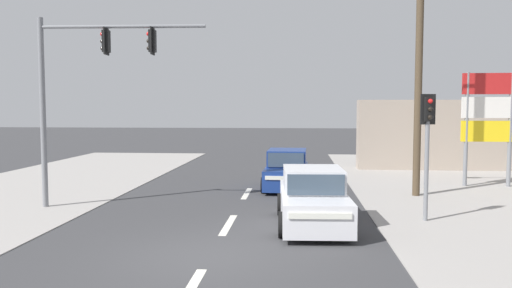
{
  "coord_description": "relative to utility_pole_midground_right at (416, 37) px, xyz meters",
  "views": [
    {
      "loc": [
        1.84,
        -10.27,
        3.16
      ],
      "look_at": [
        0.67,
        4.0,
        2.14
      ],
      "focal_mm": 35.0,
      "sensor_mm": 36.0,
      "label": 1
    }
  ],
  "objects": [
    {
      "name": "shopping_plaza_sign",
      "position": [
        3.48,
        2.44,
        -2.69
      ],
      "size": [
        2.1,
        0.16,
        4.6
      ],
      "color": "slate",
      "rests_on": "ground"
    },
    {
      "name": "lane_dash_far",
      "position": [
        -6.02,
        0.04,
        -5.67
      ],
      "size": [
        0.2,
        2.4,
        0.01
      ],
      "primitive_type": "cube",
      "color": "silver",
      "rests_on": "ground"
    },
    {
      "name": "traffic_signal_mast",
      "position": [
        -10.9,
        -2.99,
        -1.52
      ],
      "size": [
        5.29,
        0.5,
        6.0
      ],
      "color": "slate",
      "rests_on": "ground"
    },
    {
      "name": "pedestal_signal_right_kerb",
      "position": [
        -0.57,
        -4.12,
        -3.25
      ],
      "size": [
        0.44,
        0.31,
        3.56
      ],
      "color": "slate",
      "rests_on": "ground"
    },
    {
      "name": "utility_pole_midground_right",
      "position": [
        0.0,
        0.0,
        0.0
      ],
      "size": [
        3.78,
        0.36,
        10.6
      ],
      "color": "#4C3D2B",
      "rests_on": "ground"
    },
    {
      "name": "ground_plane",
      "position": [
        -6.02,
        -7.96,
        -5.67
      ],
      "size": [
        140.0,
        140.0,
        0.0
      ],
      "primitive_type": "plane",
      "color": "#3A3A3D"
    },
    {
      "name": "sedan_oncoming_near",
      "position": [
        -3.74,
        -4.84,
        -4.97
      ],
      "size": [
        2.04,
        4.31,
        1.56
      ],
      "color": "silver",
      "rests_on": "ground"
    },
    {
      "name": "hatchback_crossing_left",
      "position": [
        -4.56,
        1.35,
        -4.97
      ],
      "size": [
        1.87,
        3.69,
        1.53
      ],
      "color": "navy",
      "rests_on": "ground"
    },
    {
      "name": "shopfront_wall_far",
      "position": [
        4.98,
        8.04,
        -3.87
      ],
      "size": [
        12.0,
        1.0,
        3.6
      ],
      "primitive_type": "cube",
      "color": "#A39384",
      "rests_on": "ground"
    },
    {
      "name": "lane_dash_mid",
      "position": [
        -6.02,
        -4.96,
        -5.67
      ],
      "size": [
        0.2,
        2.4,
        0.01
      ],
      "primitive_type": "cube",
      "color": "silver",
      "rests_on": "ground"
    }
  ]
}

